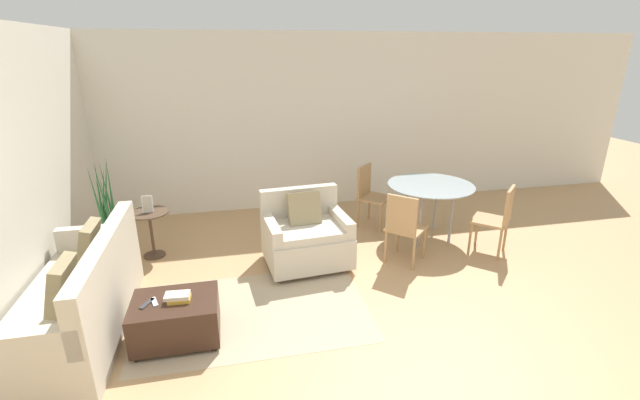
% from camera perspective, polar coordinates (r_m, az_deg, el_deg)
% --- Properties ---
extents(ground_plane, '(20.00, 20.00, 0.00)m').
position_cam_1_polar(ground_plane, '(3.87, 8.81, -20.99)').
color(ground_plane, tan).
extents(wall_back, '(12.00, 0.06, 2.75)m').
position_cam_1_polar(wall_back, '(6.92, -2.62, 10.20)').
color(wall_back, silver).
rests_on(wall_back, ground_plane).
extents(wall_left, '(0.06, 12.00, 2.75)m').
position_cam_1_polar(wall_left, '(4.78, -36.22, 2.08)').
color(wall_left, silver).
rests_on(wall_left, ground_plane).
extents(area_rug, '(2.27, 1.46, 0.01)m').
position_cam_1_polar(area_rug, '(4.49, -8.74, -14.50)').
color(area_rug, tan).
rests_on(area_rug, ground_plane).
extents(couch, '(0.83, 1.99, 0.93)m').
position_cam_1_polar(couch, '(4.57, -29.41, -11.81)').
color(couch, beige).
rests_on(couch, ground_plane).
extents(armchair, '(1.04, 0.89, 0.90)m').
position_cam_1_polar(armchair, '(5.19, -1.90, -4.87)').
color(armchair, beige).
rests_on(armchair, ground_plane).
extents(ottoman, '(0.75, 0.56, 0.40)m').
position_cam_1_polar(ottoman, '(4.18, -18.63, -14.67)').
color(ottoman, '#382319').
rests_on(ottoman, ground_plane).
extents(book_stack, '(0.23, 0.15, 0.07)m').
position_cam_1_polar(book_stack, '(4.05, -18.38, -12.19)').
color(book_stack, gold).
rests_on(book_stack, ottoman).
extents(tv_remote_primary, '(0.12, 0.17, 0.01)m').
position_cam_1_polar(tv_remote_primary, '(4.11, -22.07, -12.67)').
color(tv_remote_primary, '#333338').
rests_on(tv_remote_primary, ottoman).
extents(tv_remote_secondary, '(0.09, 0.16, 0.01)m').
position_cam_1_polar(tv_remote_secondary, '(4.11, -21.21, -12.53)').
color(tv_remote_secondary, '#B7B7BC').
rests_on(tv_remote_secondary, ottoman).
extents(potted_plant, '(0.33, 0.33, 1.31)m').
position_cam_1_polar(potted_plant, '(5.84, -26.15, -4.14)').
color(potted_plant, maroon).
rests_on(potted_plant, ground_plane).
extents(side_table, '(0.48, 0.48, 0.60)m').
position_cam_1_polar(side_table, '(5.74, -21.68, -3.12)').
color(side_table, '#4C3828').
rests_on(side_table, ground_plane).
extents(picture_frame, '(0.13, 0.07, 0.21)m').
position_cam_1_polar(picture_frame, '(5.64, -22.03, -0.52)').
color(picture_frame, silver).
rests_on(picture_frame, side_table).
extents(dining_table, '(1.15, 1.15, 0.78)m').
position_cam_1_polar(dining_table, '(5.95, 14.49, 1.24)').
color(dining_table, '#99A8AD').
rests_on(dining_table, ground_plane).
extents(dining_chair_near_left, '(0.59, 0.59, 0.90)m').
position_cam_1_polar(dining_chair_near_left, '(5.21, 11.14, -3.20)').
color(dining_chair_near_left, tan).
rests_on(dining_chair_near_left, ground_plane).
extents(dining_chair_near_right, '(0.59, 0.59, 0.90)m').
position_cam_1_polar(dining_chair_near_right, '(5.82, 22.69, -1.96)').
color(dining_chair_near_right, tan).
rests_on(dining_chair_near_right, ground_plane).
extents(dining_chair_far_left, '(0.59, 0.59, 0.90)m').
position_cam_1_polar(dining_chair_far_left, '(6.31, 6.67, 1.13)').
color(dining_chair_far_left, tan).
rests_on(dining_chair_far_left, ground_plane).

